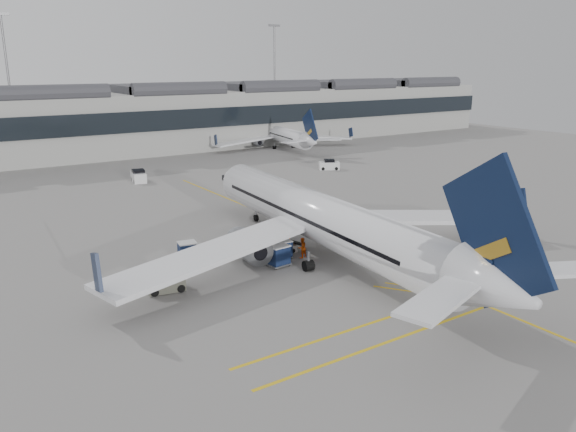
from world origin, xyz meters
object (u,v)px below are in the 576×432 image
belt_loader (275,247)px  pushback_tug (166,282)px  airliner_main (324,220)px  baggage_cart_a (282,249)px  ramp_agent_b (302,248)px  ramp_agent_a (288,241)px

belt_loader → pushback_tug: size_ratio=1.52×
airliner_main → belt_loader: (-2.73, 3.55, -2.92)m
baggage_cart_a → ramp_agent_b: size_ratio=0.93×
airliner_main → ramp_agent_b: bearing=148.4°
ramp_agent_a → belt_loader: bearing=113.5°
airliner_main → ramp_agent_b: airliner_main is taller
ramp_agent_b → airliner_main: bearing=136.2°
belt_loader → baggage_cart_a: 1.68m
airliner_main → baggage_cart_a: (-3.06, 1.94, -2.56)m
belt_loader → ramp_agent_a: ramp_agent_a is taller
baggage_cart_a → pushback_tug: 11.21m
airliner_main → ramp_agent_a: bearing=123.5°
belt_loader → pushback_tug: belt_loader is taller
ramp_agent_a → pushback_tug: ramp_agent_a is taller
ramp_agent_a → pushback_tug: 12.73m
airliner_main → pushback_tug: airliner_main is taller
airliner_main → baggage_cart_a: airliner_main is taller
airliner_main → ramp_agent_b: (-1.53, 1.13, -2.53)m
ramp_agent_a → baggage_cart_a: bearing=177.4°
baggage_cart_a → belt_loader: bearing=84.8°
belt_loader → airliner_main: bearing=-41.3°
ramp_agent_b → pushback_tug: bearing=-5.7°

